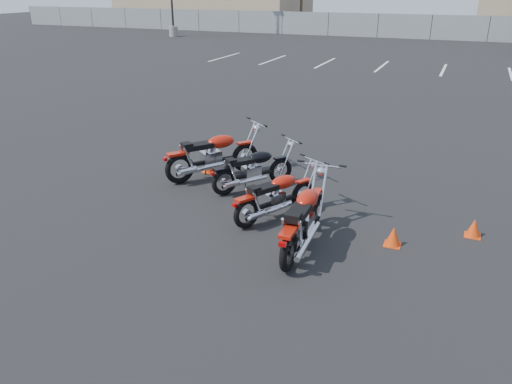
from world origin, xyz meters
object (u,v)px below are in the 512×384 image
at_px(motorcycle_third_red, 276,196).
at_px(motorcycle_rear_red, 304,219).
at_px(motorcycle_second_black, 253,169).
at_px(motorcycle_front_red, 213,155).

distance_m(motorcycle_third_red, motorcycle_rear_red, 1.15).
bearing_deg(motorcycle_second_black, motorcycle_third_red, -50.27).
distance_m(motorcycle_front_red, motorcycle_second_black, 1.11).
height_order(motorcycle_third_red, motorcycle_rear_red, motorcycle_rear_red).
relative_size(motorcycle_second_black, motorcycle_rear_red, 0.79).
xyz_separation_m(motorcycle_front_red, motorcycle_rear_red, (2.77, -2.24, -0.01)).
bearing_deg(motorcycle_second_black, motorcycle_front_red, 164.73).
xyz_separation_m(motorcycle_second_black, motorcycle_rear_red, (1.71, -1.95, 0.06)).
relative_size(motorcycle_third_red, motorcycle_rear_red, 0.82).
relative_size(motorcycle_front_red, motorcycle_rear_red, 0.92).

